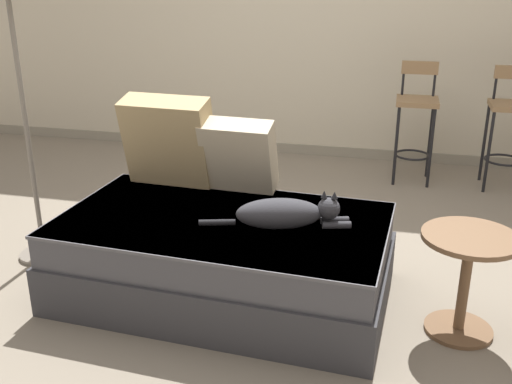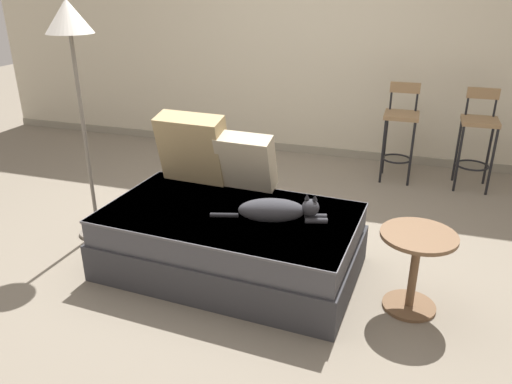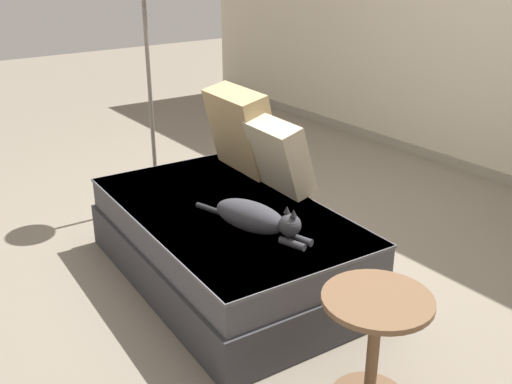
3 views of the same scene
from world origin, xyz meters
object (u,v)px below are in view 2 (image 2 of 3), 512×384
side_table (415,260)px  cat (276,210)px  bar_stool_near_window (400,126)px  bar_stool_by_doorway (478,133)px  couch (230,240)px  floor_lamp (71,41)px  throw_pillow_corner (193,148)px  throw_pillow_middle (246,161)px

side_table → cat: bearing=177.5°
bar_stool_near_window → bar_stool_by_doorway: size_ratio=1.01×
couch → floor_lamp: 1.72m
side_table → bar_stool_by_doorway: bearing=77.7°
cat → side_table: size_ratio=1.46×
cat → bar_stool_near_window: 2.22m
couch → throw_pillow_corner: bearing=136.3°
bar_stool_near_window → side_table: bar_stool_near_window is taller
couch → bar_stool_near_window: size_ratio=1.85×
throw_pillow_middle → throw_pillow_corner: bearing=176.4°
throw_pillow_middle → floor_lamp: bearing=-169.5°
side_table → floor_lamp: floor_lamp is taller
throw_pillow_middle → bar_stool_near_window: size_ratio=0.46×
couch → side_table: (1.19, -0.07, 0.11)m
floor_lamp → cat: bearing=-8.0°
throw_pillow_middle → side_table: 1.33m
throw_pillow_corner → bar_stool_near_window: throw_pillow_corner is taller
bar_stool_near_window → floor_lamp: (-2.15, -1.92, 0.92)m
cat → floor_lamp: floor_lamp is taller
bar_stool_by_doorway → floor_lamp: floor_lamp is taller
throw_pillow_corner → cat: (0.77, -0.46, -0.19)m
throw_pillow_middle → bar_stool_by_doorway: size_ratio=0.46×
bar_stool_by_doorway → side_table: bearing=-102.3°
bar_stool_by_doorway → floor_lamp: 3.55m
throw_pillow_middle → bar_stool_by_doorway: bearing=45.3°
bar_stool_near_window → floor_lamp: floor_lamp is taller
throw_pillow_corner → throw_pillow_middle: 0.42m
throw_pillow_middle → cat: (0.35, -0.43, -0.14)m
bar_stool_by_doorway → throw_pillow_corner: bearing=-141.5°
throw_pillow_middle → bar_stool_by_doorway: 2.39m
cat → bar_stool_by_doorway: bar_stool_by_doorway is taller
bar_stool_by_doorway → side_table: 2.23m
cat → bar_stool_by_doorway: size_ratio=0.79×
side_table → couch: bearing=176.4°
couch → bar_stool_by_doorway: size_ratio=1.87×
throw_pillow_middle → bar_stool_near_window: bearing=59.8°
couch → bar_stool_by_doorway: (1.66, 2.09, 0.31)m
couch → throw_pillow_corner: (-0.44, 0.42, 0.48)m
floor_lamp → side_table: bearing=-6.0°
cat → throw_pillow_corner: bearing=149.3°
couch → throw_pillow_middle: 0.58m
throw_pillow_middle → bar_stool_near_window: bar_stool_near_window is taller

